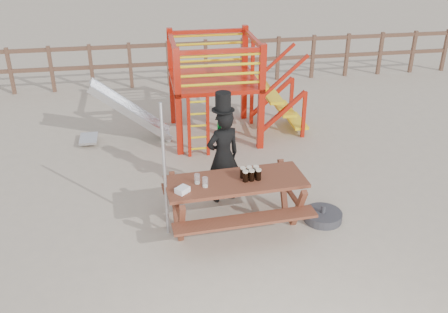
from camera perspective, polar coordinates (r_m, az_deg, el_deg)
ground at (r=7.51m, az=1.65°, el=-8.70°), size 60.00×60.00×0.00m
back_fence at (r=13.54m, az=-4.24°, el=11.19°), size 15.09×0.09×1.20m
playground_fort at (r=10.21m, az=-1.56°, el=8.00°), size 4.71×1.84×2.10m
picnic_table at (r=7.39m, az=1.32°, el=-4.68°), size 2.12×1.53×0.79m
man_with_hat at (r=7.91m, az=-0.10°, el=0.31°), size 0.67×0.54×1.86m
metal_pole at (r=7.01m, az=-6.80°, el=-1.75°), size 0.05×0.05×2.06m
parasol_base at (r=7.89m, az=11.22°, el=-6.69°), size 0.59×0.59×0.25m
paper_bag at (r=6.95m, az=-4.77°, el=-3.83°), size 0.23×0.22×0.08m
stout_pints at (r=7.25m, az=3.05°, el=-1.96°), size 0.29×0.20×0.17m
empty_glasses at (r=7.09m, az=-2.63°, el=-2.81°), size 0.18×0.20×0.15m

